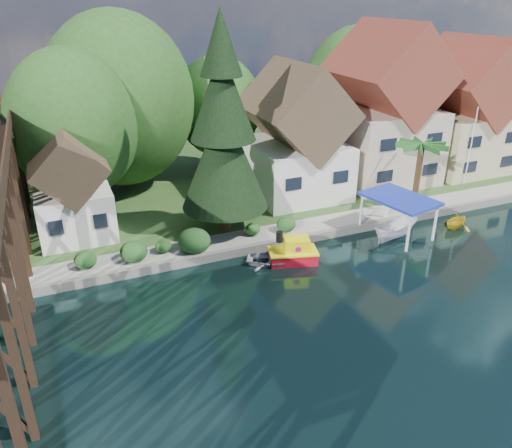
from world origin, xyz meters
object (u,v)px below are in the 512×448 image
object	(u,v)px
palm_tree	(422,148)
boat_canopy	(397,221)
house_left	(295,141)
shed	(72,192)
boat_white_a	(274,258)
boat_yellow	(457,219)
conifer	(223,132)
tugboat	(294,252)
house_right	(464,114)
flagpole	(474,136)
house_center	(383,115)

from	to	relation	value
palm_tree	boat_canopy	world-z (taller)	palm_tree
house_left	palm_tree	distance (m)	10.08
house_left	shed	distance (m)	18.11
palm_tree	boat_white_a	distance (m)	15.57
boat_canopy	boat_yellow	xyz separation A→B (m)	(5.42, -0.31, -0.70)
conifer	tugboat	size ratio (longest dim) A/B	4.24
boat_yellow	palm_tree	bearing A→B (deg)	-4.56
house_left	house_right	size ratio (longest dim) A/B	0.88
flagpole	palm_tree	bearing A→B (deg)	-163.56
house_right	boat_yellow	xyz separation A→B (m)	(-9.28, -10.25, -5.10)
house_center	shed	world-z (taller)	house_center
house_center	flagpole	xyz separation A→B (m)	(6.45, -4.56, -1.46)
shed	boat_canopy	xyz separation A→B (m)	(21.30, -8.44, -2.44)
house_center	flagpole	size ratio (longest dim) A/B	1.91
shed	conifer	xyz separation A→B (m)	(10.08, -3.15, 3.96)
house_left	conifer	world-z (taller)	conifer
conifer	palm_tree	size ratio (longest dim) A/B	2.72
conifer	boat_canopy	bearing A→B (deg)	-25.23
conifer	flagpole	distance (m)	23.55
boat_yellow	tugboat	bearing A→B (deg)	73.06
tugboat	house_left	bearing A→B (deg)	63.30
boat_canopy	tugboat	bearing A→B (deg)	-178.20
house_center	flagpole	distance (m)	8.03
palm_tree	tugboat	xyz separation A→B (m)	(-12.99, -3.90, -4.65)
house_center	shed	bearing A→B (deg)	-175.76
house_right	flagpole	bearing A→B (deg)	-122.11
house_right	shed	world-z (taller)	house_right
flagpole	house_right	bearing A→B (deg)	57.89
house_center	shed	xyz separation A→B (m)	(-27.00, -2.00, -2.59)
flagpole	boat_white_a	world-z (taller)	flagpole
tugboat	boat_canopy	bearing A→B (deg)	1.80
house_center	palm_tree	distance (m)	6.98
boat_white_a	conifer	bearing A→B (deg)	42.38
palm_tree	boat_canopy	xyz separation A→B (m)	(-4.57, -3.64, -3.97)
conifer	palm_tree	world-z (taller)	conifer
house_right	boat_white_a	xyz separation A→B (m)	(-24.45, -9.91, -5.40)
house_left	shed	xyz separation A→B (m)	(-18.00, -1.50, -1.31)
house_right	boat_white_a	bearing A→B (deg)	-157.94
conifer	tugboat	bearing A→B (deg)	-63.34
tugboat	boat_white_a	size ratio (longest dim) A/B	0.99
palm_tree	boat_white_a	bearing A→B (deg)	-165.87
boat_white_a	boat_yellow	world-z (taller)	boat_yellow
palm_tree	boat_white_a	xyz separation A→B (m)	(-14.31, -3.60, -4.98)
shed	palm_tree	xyz separation A→B (m)	(25.86, -4.80, 1.52)
tugboat	shed	bearing A→B (deg)	145.93
flagpole	house_center	bearing A→B (deg)	144.72
tugboat	boat_canopy	size ratio (longest dim) A/B	0.64
conifer	palm_tree	bearing A→B (deg)	-5.96
palm_tree	boat_white_a	size ratio (longest dim) A/B	1.55
house_left	boat_white_a	bearing A→B (deg)	-123.05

